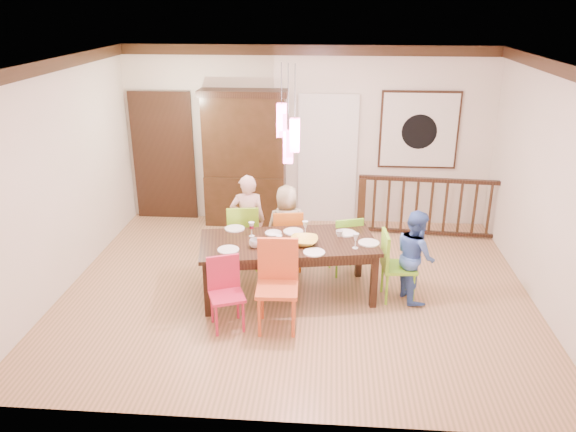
# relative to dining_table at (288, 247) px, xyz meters

# --- Properties ---
(floor) EXTENTS (6.00, 6.00, 0.00)m
(floor) POSITION_rel_dining_table_xyz_m (0.10, 0.16, -0.67)
(floor) COLOR #967348
(floor) RESTS_ON ground
(ceiling) EXTENTS (6.00, 6.00, 0.00)m
(ceiling) POSITION_rel_dining_table_xyz_m (0.10, 0.16, 2.23)
(ceiling) COLOR white
(ceiling) RESTS_ON wall_back
(wall_back) EXTENTS (6.00, 0.00, 6.00)m
(wall_back) POSITION_rel_dining_table_xyz_m (0.10, 2.66, 0.78)
(wall_back) COLOR beige
(wall_back) RESTS_ON floor
(wall_left) EXTENTS (0.00, 5.00, 5.00)m
(wall_left) POSITION_rel_dining_table_xyz_m (-2.90, 0.16, 0.78)
(wall_left) COLOR beige
(wall_left) RESTS_ON floor
(wall_right) EXTENTS (0.00, 5.00, 5.00)m
(wall_right) POSITION_rel_dining_table_xyz_m (3.10, 0.16, 0.78)
(wall_right) COLOR beige
(wall_right) RESTS_ON floor
(crown_molding) EXTENTS (6.00, 5.00, 0.16)m
(crown_molding) POSITION_rel_dining_table_xyz_m (0.10, 0.16, 2.15)
(crown_molding) COLOR black
(crown_molding) RESTS_ON wall_back
(panel_door) EXTENTS (1.04, 0.07, 2.24)m
(panel_door) POSITION_rel_dining_table_xyz_m (-2.30, 2.61, 0.38)
(panel_door) COLOR black
(panel_door) RESTS_ON wall_back
(white_doorway) EXTENTS (0.97, 0.05, 2.22)m
(white_doorway) POSITION_rel_dining_table_xyz_m (0.45, 2.62, 0.38)
(white_doorway) COLOR silver
(white_doorway) RESTS_ON wall_back
(painting) EXTENTS (1.25, 0.06, 1.25)m
(painting) POSITION_rel_dining_table_xyz_m (1.90, 2.62, 0.93)
(painting) COLOR black
(painting) RESTS_ON wall_back
(pendant_cluster) EXTENTS (0.27, 0.21, 1.14)m
(pendant_cluster) POSITION_rel_dining_table_xyz_m (0.00, -0.00, 1.44)
(pendant_cluster) COLOR #E64585
(pendant_cluster) RESTS_ON ceiling
(dining_table) EXTENTS (2.32, 1.36, 0.75)m
(dining_table) POSITION_rel_dining_table_xyz_m (0.00, 0.00, 0.00)
(dining_table) COLOR black
(dining_table) RESTS_ON floor
(chair_far_left) EXTENTS (0.49, 0.49, 0.95)m
(chair_far_left) POSITION_rel_dining_table_xyz_m (-0.69, 0.76, -0.12)
(chair_far_left) COLOR #84CA25
(chair_far_left) RESTS_ON floor
(chair_far_mid) EXTENTS (0.46, 0.46, 0.90)m
(chair_far_mid) POSITION_rel_dining_table_xyz_m (-0.07, 0.76, -0.16)
(chair_far_mid) COLOR #C25D17
(chair_far_mid) RESTS_ON floor
(chair_far_right) EXTENTS (0.48, 0.48, 0.85)m
(chair_far_right) POSITION_rel_dining_table_xyz_m (0.72, 0.70, -0.18)
(chair_far_right) COLOR #71C827
(chair_far_right) RESTS_ON floor
(chair_near_left) EXTENTS (0.49, 0.49, 0.84)m
(chair_near_left) POSITION_rel_dining_table_xyz_m (-0.64, -0.82, -0.19)
(chair_near_left) COLOR #C62143
(chair_near_left) RESTS_ON floor
(chair_near_mid) EXTENTS (0.49, 0.49, 1.04)m
(chair_near_mid) POSITION_rel_dining_table_xyz_m (-0.06, -0.79, -0.08)
(chair_near_mid) COLOR #D5542A
(chair_near_mid) RESTS_ON floor
(chair_end_right) EXTENTS (0.44, 0.44, 0.90)m
(chair_end_right) POSITION_rel_dining_table_xyz_m (1.38, 0.01, -0.15)
(chair_end_right) COLOR #7ECC29
(chair_end_right) RESTS_ON floor
(china_hutch) EXTENTS (1.41, 0.46, 2.23)m
(china_hutch) POSITION_rel_dining_table_xyz_m (-0.91, 2.45, 0.45)
(china_hutch) COLOR black
(china_hutch) RESTS_ON floor
(balustrade) EXTENTS (2.31, 0.24, 0.96)m
(balustrade) POSITION_rel_dining_table_xyz_m (2.10, 2.11, -0.17)
(balustrade) COLOR black
(balustrade) RESTS_ON floor
(person_far_left) EXTENTS (0.53, 0.39, 1.34)m
(person_far_left) POSITION_rel_dining_table_xyz_m (-0.63, 0.84, -0.00)
(person_far_left) COLOR #FFC9C2
(person_far_left) RESTS_ON floor
(person_far_mid) EXTENTS (0.66, 0.51, 1.19)m
(person_far_mid) POSITION_rel_dining_table_xyz_m (-0.08, 0.82, -0.07)
(person_far_mid) COLOR #B8AC8B
(person_far_mid) RESTS_ON floor
(person_end_right) EXTENTS (0.59, 0.67, 1.18)m
(person_end_right) POSITION_rel_dining_table_xyz_m (1.58, 0.04, -0.08)
(person_end_right) COLOR #456BC2
(person_end_right) RESTS_ON floor
(serving_bowl) EXTENTS (0.34, 0.34, 0.08)m
(serving_bowl) POSITION_rel_dining_table_xyz_m (0.20, -0.08, 0.12)
(serving_bowl) COLOR yellow
(serving_bowl) RESTS_ON dining_table
(small_bowl) EXTENTS (0.26, 0.26, 0.07)m
(small_bowl) POSITION_rel_dining_table_xyz_m (-0.20, 0.10, 0.11)
(small_bowl) COLOR white
(small_bowl) RESTS_ON dining_table
(cup_left) EXTENTS (0.15, 0.15, 0.10)m
(cup_left) POSITION_rel_dining_table_xyz_m (-0.39, -0.22, 0.13)
(cup_left) COLOR silver
(cup_left) RESTS_ON dining_table
(cup_right) EXTENTS (0.10, 0.10, 0.08)m
(cup_right) POSITION_rel_dining_table_xyz_m (0.63, 0.19, 0.12)
(cup_right) COLOR silver
(cup_right) RESTS_ON dining_table
(plate_far_left) EXTENTS (0.26, 0.26, 0.01)m
(plate_far_left) POSITION_rel_dining_table_xyz_m (-0.73, 0.33, 0.09)
(plate_far_left) COLOR white
(plate_far_left) RESTS_ON dining_table
(plate_far_mid) EXTENTS (0.26, 0.26, 0.01)m
(plate_far_mid) POSITION_rel_dining_table_xyz_m (0.04, 0.29, 0.09)
(plate_far_mid) COLOR white
(plate_far_mid) RESTS_ON dining_table
(plate_far_right) EXTENTS (0.26, 0.26, 0.01)m
(plate_far_right) POSITION_rel_dining_table_xyz_m (0.72, 0.29, 0.09)
(plate_far_right) COLOR white
(plate_far_right) RESTS_ON dining_table
(plate_near_left) EXTENTS (0.26, 0.26, 0.01)m
(plate_near_left) POSITION_rel_dining_table_xyz_m (-0.69, -0.33, 0.09)
(plate_near_left) COLOR white
(plate_near_left) RESTS_ON dining_table
(plate_near_mid) EXTENTS (0.26, 0.26, 0.01)m
(plate_near_mid) POSITION_rel_dining_table_xyz_m (0.33, -0.33, 0.09)
(plate_near_mid) COLOR white
(plate_near_mid) RESTS_ON dining_table
(plate_end_right) EXTENTS (0.26, 0.26, 0.01)m
(plate_end_right) POSITION_rel_dining_table_xyz_m (0.99, 0.00, 0.09)
(plate_end_right) COLOR white
(plate_end_right) RESTS_ON dining_table
(wine_glass_a) EXTENTS (0.08, 0.08, 0.19)m
(wine_glass_a) POSITION_rel_dining_table_xyz_m (-0.47, 0.11, 0.18)
(wine_glass_a) COLOR #590C19
(wine_glass_a) RESTS_ON dining_table
(wine_glass_b) EXTENTS (0.08, 0.08, 0.19)m
(wine_glass_b) POSITION_rel_dining_table_xyz_m (0.20, 0.20, 0.18)
(wine_glass_b) COLOR silver
(wine_glass_b) RESTS_ON dining_table
(wine_glass_c) EXTENTS (0.08, 0.08, 0.19)m
(wine_glass_c) POSITION_rel_dining_table_xyz_m (-0.09, -0.28, 0.18)
(wine_glass_c) COLOR #590C19
(wine_glass_c) RESTS_ON dining_table
(wine_glass_d) EXTENTS (0.08, 0.08, 0.19)m
(wine_glass_d) POSITION_rel_dining_table_xyz_m (0.82, -0.15, 0.18)
(wine_glass_d) COLOR silver
(wine_glass_d) RESTS_ON dining_table
(napkin) EXTENTS (0.18, 0.14, 0.01)m
(napkin) POSITION_rel_dining_table_xyz_m (-0.01, -0.41, 0.09)
(napkin) COLOR #D83359
(napkin) RESTS_ON dining_table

